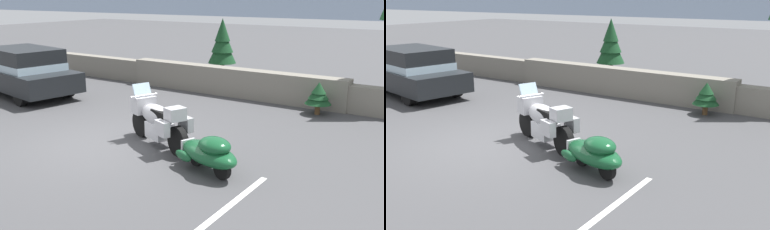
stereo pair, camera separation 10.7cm
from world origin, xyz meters
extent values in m
plane|color=#424244|center=(0.00, 0.00, 0.00)|extent=(80.00, 80.00, 0.00)
cube|color=slate|center=(-8.00, 6.21, 0.43)|extent=(8.00, 0.49, 0.86)
cube|color=slate|center=(0.00, 6.14, 0.48)|extent=(8.00, 0.57, 0.95)
cylinder|color=black|center=(0.40, 0.95, 0.33)|extent=(0.67, 0.37, 0.66)
cylinder|color=black|center=(1.93, 0.35, 0.33)|extent=(0.67, 0.37, 0.66)
cube|color=silver|center=(1.21, 0.63, 0.38)|extent=(0.72, 0.63, 0.36)
ellipsoid|color=#B2B2B7|center=(1.12, 0.67, 0.71)|extent=(1.28, 0.85, 0.48)
cube|color=#B2B2B7|center=(0.54, 0.90, 0.83)|extent=(0.52, 0.62, 0.40)
cube|color=#9EB7C6|center=(0.49, 0.91, 1.16)|extent=(0.34, 0.48, 0.34)
cube|color=black|center=(1.40, 0.56, 0.81)|extent=(0.65, 0.54, 0.16)
cube|color=#B2B2B7|center=(1.84, 0.39, 0.91)|extent=(0.44, 0.49, 0.28)
cube|color=#B2B2B7|center=(1.68, 0.13, 0.63)|extent=(0.43, 0.29, 0.32)
cube|color=#B2B2B7|center=(1.90, 0.69, 0.63)|extent=(0.43, 0.29, 0.32)
cylinder|color=silver|center=(0.58, 0.88, 1.06)|extent=(0.29, 0.67, 0.04)
cylinder|color=silver|center=(0.44, 0.93, 0.58)|extent=(0.26, 0.16, 0.54)
cylinder|color=black|center=(2.57, 0.11, 0.22)|extent=(0.45, 0.25, 0.44)
cylinder|color=black|center=(3.33, -0.19, 0.22)|extent=(0.45, 0.25, 0.44)
ellipsoid|color=#144C28|center=(2.95, -0.04, 0.38)|extent=(1.64, 1.18, 0.40)
ellipsoid|color=#144C28|center=(3.12, -0.11, 0.60)|extent=(0.87, 0.78, 0.32)
cube|color=silver|center=(2.29, 0.21, 0.36)|extent=(0.17, 0.32, 0.24)
ellipsoid|color=#144C28|center=(2.45, -0.19, 0.28)|extent=(0.54, 0.32, 0.20)
ellipsoid|color=#144C28|center=(2.68, 0.41, 0.28)|extent=(0.54, 0.32, 0.20)
cylinder|color=silver|center=(1.93, 0.36, 0.27)|extent=(0.67, 0.30, 0.05)
cylinder|color=black|center=(-7.38, 3.29, 0.34)|extent=(0.71, 0.33, 0.68)
cylinder|color=black|center=(-4.71, 1.17, 0.34)|extent=(0.71, 0.33, 0.68)
cylinder|color=black|center=(-4.44, 2.81, 0.34)|extent=(0.71, 0.33, 0.68)
cube|color=black|center=(-6.04, 2.23, 0.61)|extent=(5.05, 2.70, 0.64)
cube|color=black|center=(-5.81, 2.19, 1.28)|extent=(2.88, 2.12, 0.70)
cube|color=#9EB7C6|center=(-5.81, 2.19, 1.05)|extent=(2.93, 2.16, 0.24)
cylinder|color=brown|center=(-1.26, 7.72, 0.36)|extent=(0.20, 0.20, 0.73)
cone|color=#143D1E|center=(-1.26, 7.72, 1.39)|extent=(1.08, 1.08, 1.15)
cone|color=#143D1E|center=(-1.26, 7.72, 1.74)|extent=(0.84, 0.84, 1.00)
cone|color=#143D1E|center=(-1.26, 7.72, 2.08)|extent=(0.59, 0.59, 0.86)
cylinder|color=brown|center=(3.32, 5.35, 0.14)|extent=(0.15, 0.15, 0.27)
cone|color=#143D1E|center=(3.32, 5.35, 0.53)|extent=(0.76, 0.76, 0.43)
cone|color=#143D1E|center=(3.32, 5.35, 0.66)|extent=(0.59, 0.59, 0.38)
cone|color=#143D1E|center=(3.32, 5.35, 0.79)|extent=(0.42, 0.42, 0.32)
cube|color=silver|center=(3.98, -1.50, 0.00)|extent=(0.12, 3.60, 0.01)
camera|label=1|loc=(7.09, -6.78, 3.35)|focal=40.63mm
camera|label=2|loc=(7.18, -6.72, 3.35)|focal=40.63mm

